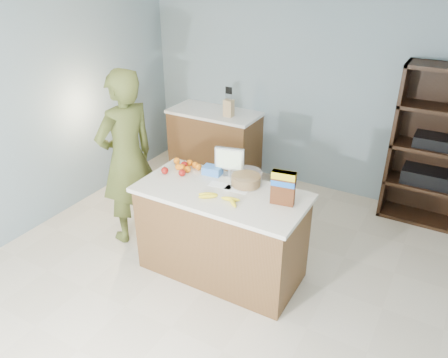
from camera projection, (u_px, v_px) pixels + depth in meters
The scene contains 15 objects.
floor at pixel (206, 288), 4.10m from camera, with size 4.50×5.00×0.02m, color beige.
walls at pixel (201, 122), 3.34m from camera, with size 4.52×5.02×2.51m.
counter_peninsula at pixel (221, 236), 4.14m from camera, with size 1.56×0.76×0.90m.
back_cabinet at pixel (215, 142), 6.12m from camera, with size 1.24×0.62×0.90m.
shelving_unit at pixel (434, 150), 4.83m from camera, with size 0.90×0.40×1.80m.
person at pixel (127, 158), 4.48m from camera, with size 0.68×0.44×1.85m, color #485020.
knife_block at pixel (229, 108), 5.67m from camera, with size 0.12×0.10×0.31m.
envelopes at pixel (229, 187), 3.97m from camera, with size 0.39×0.13×0.00m.
bananas at pixel (220, 198), 3.77m from camera, with size 0.41×0.16×0.04m.
apples at pixel (177, 169), 4.23m from camera, with size 0.24×0.27×0.07m.
oranges at pixel (187, 166), 4.31m from camera, with size 0.34×0.20×0.07m.
blue_carton at pixel (212, 170), 4.20m from camera, with size 0.18×0.12×0.08m, color blue.
salad_bowl at pixel (246, 179), 4.00m from camera, with size 0.30×0.30×0.13m.
tv at pixel (229, 160), 4.13m from camera, with size 0.28×0.12×0.28m.
cereal_box at pixel (283, 186), 3.64m from camera, with size 0.21×0.10×0.30m.
Camera 1 is at (1.72, -2.67, 2.79)m, focal length 35.00 mm.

